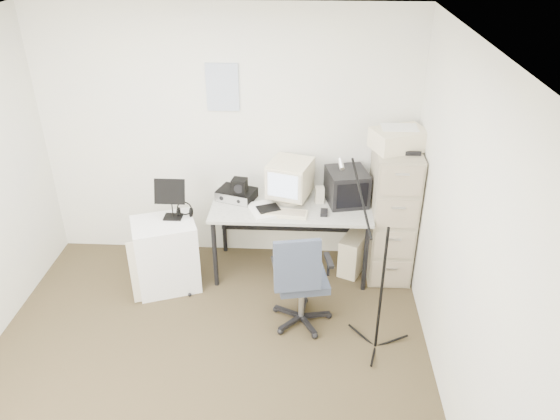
{
  "coord_description": "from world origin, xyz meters",
  "views": [
    {
      "loc": [
        0.76,
        -3.07,
        3.18
      ],
      "look_at": [
        0.55,
        0.95,
        0.95
      ],
      "focal_mm": 35.0,
      "sensor_mm": 36.0,
      "label": 1
    }
  ],
  "objects_px": {
    "filing_cabinet": "(391,213)",
    "side_cart": "(166,255)",
    "desk": "(291,238)",
    "office_chair": "(302,277)"
  },
  "relations": [
    {
      "from": "filing_cabinet",
      "to": "desk",
      "type": "xyz_separation_m",
      "value": [
        -0.95,
        -0.03,
        -0.29
      ]
    },
    {
      "from": "filing_cabinet",
      "to": "side_cart",
      "type": "xyz_separation_m",
      "value": [
        -2.1,
        -0.35,
        -0.3
      ]
    },
    {
      "from": "desk",
      "to": "office_chair",
      "type": "bearing_deg",
      "value": -81.37
    },
    {
      "from": "filing_cabinet",
      "to": "desk",
      "type": "distance_m",
      "value": 0.99
    },
    {
      "from": "desk",
      "to": "filing_cabinet",
      "type": "bearing_deg",
      "value": 1.81
    },
    {
      "from": "filing_cabinet",
      "to": "side_cart",
      "type": "bearing_deg",
      "value": -170.44
    },
    {
      "from": "side_cart",
      "to": "filing_cabinet",
      "type": "bearing_deg",
      "value": -10.62
    },
    {
      "from": "desk",
      "to": "side_cart",
      "type": "distance_m",
      "value": 1.2
    },
    {
      "from": "office_chair",
      "to": "side_cart",
      "type": "bearing_deg",
      "value": 149.43
    },
    {
      "from": "desk",
      "to": "side_cart",
      "type": "bearing_deg",
      "value": -164.3
    }
  ]
}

